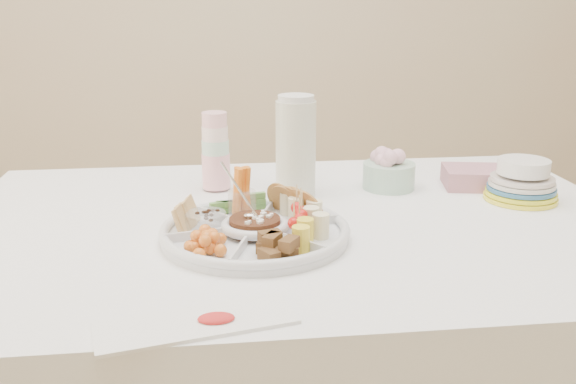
{
  "coord_description": "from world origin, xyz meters",
  "views": [
    {
      "loc": [
        -0.18,
        -1.33,
        1.24
      ],
      "look_at": [
        -0.02,
        -0.01,
        0.83
      ],
      "focal_mm": 40.0,
      "sensor_mm": 36.0,
      "label": 1
    }
  ],
  "objects": [
    {
      "name": "banana_tomato",
      "position": [
        0.02,
        -0.15,
        0.82
      ],
      "size": [
        0.13,
        0.13,
        0.09
      ],
      "primitive_type": null,
      "rotation": [
        0.0,
        0.0,
        0.2
      ],
      "color": "#FAF26D",
      "rests_on": "party_tray"
    },
    {
      "name": "carrot_cucumber",
      "position": [
        -0.13,
        0.02,
        0.82
      ],
      "size": [
        0.14,
        0.14,
        0.11
      ],
      "primitive_type": null,
      "rotation": [
        0.0,
        0.0,
        0.2
      ],
      "color": "orange",
      "rests_on": "party_tray"
    },
    {
      "name": "granola_chunks",
      "position": [
        -0.08,
        -0.23,
        0.79
      ],
      "size": [
        0.13,
        0.13,
        0.05
      ],
      "primitive_type": null,
      "rotation": [
        0.0,
        0.0,
        0.2
      ],
      "color": "#573A1A",
      "rests_on": "party_tray"
    },
    {
      "name": "party_tray",
      "position": [
        -0.1,
        -0.11,
        0.78
      ],
      "size": [
        0.45,
        0.45,
        0.04
      ],
      "primitive_type": "cylinder",
      "rotation": [
        0.0,
        0.0,
        0.2
      ],
      "color": "silver",
      "rests_on": "dining_table"
    },
    {
      "name": "cherries",
      "position": [
        -0.2,
        -0.19,
        0.79
      ],
      "size": [
        0.13,
        0.13,
        0.04
      ],
      "primitive_type": null,
      "rotation": [
        0.0,
        0.0,
        0.2
      ],
      "color": "orange",
      "rests_on": "party_tray"
    },
    {
      "name": "napkin_stack",
      "position": [
        0.49,
        0.2,
        0.78
      ],
      "size": [
        0.17,
        0.15,
        0.05
      ],
      "primitive_type": "cube",
      "rotation": [
        0.0,
        0.0,
        -0.19
      ],
      "color": "#B47684",
      "rests_on": "dining_table"
    },
    {
      "name": "cup_stack",
      "position": [
        -0.18,
        0.26,
        0.86
      ],
      "size": [
        0.09,
        0.09,
        0.2
      ],
      "primitive_type": "cylinder",
      "rotation": [
        0.0,
        0.0,
        -0.37
      ],
      "color": "silver",
      "rests_on": "dining_table"
    },
    {
      "name": "tortillas",
      "position": [
        -0.01,
        -0.02,
        0.8
      ],
      "size": [
        0.12,
        0.12,
        0.06
      ],
      "primitive_type": null,
      "rotation": [
        0.0,
        0.0,
        0.2
      ],
      "color": "#A47A2C",
      "rests_on": "party_tray"
    },
    {
      "name": "flower_bowl",
      "position": [
        0.26,
        0.21,
        0.81
      ],
      "size": [
        0.16,
        0.16,
        0.1
      ],
      "primitive_type": "cylinder",
      "rotation": [
        0.0,
        0.0,
        0.24
      ],
      "color": "#A3C0AB",
      "rests_on": "dining_table"
    },
    {
      "name": "plate_stack",
      "position": [
        0.56,
        0.08,
        0.81
      ],
      "size": [
        0.18,
        0.18,
        0.11
      ],
      "primitive_type": "cylinder",
      "rotation": [
        0.0,
        0.0,
        0.05
      ],
      "color": "gold",
      "rests_on": "dining_table"
    },
    {
      "name": "thermos",
      "position": [
        0.02,
        0.18,
        0.89
      ],
      "size": [
        0.12,
        0.12,
        0.25
      ],
      "primitive_type": "cylinder",
      "rotation": [
        0.0,
        0.0,
        -0.34
      ],
      "color": "beige",
      "rests_on": "dining_table"
    },
    {
      "name": "bean_dip",
      "position": [
        -0.1,
        -0.11,
        0.79
      ],
      "size": [
        0.12,
        0.12,
        0.04
      ],
      "primitive_type": "cylinder",
      "rotation": [
        0.0,
        0.0,
        0.2
      ],
      "color": "#3D2416",
      "rests_on": "party_tray"
    },
    {
      "name": "dining_table",
      "position": [
        0.0,
        0.0,
        0.38
      ],
      "size": [
        1.52,
        1.02,
        0.76
      ],
      "primitive_type": "cube",
      "color": "white",
      "rests_on": "floor"
    },
    {
      "name": "pita_raisins",
      "position": [
        -0.23,
        -0.07,
        0.8
      ],
      "size": [
        0.14,
        0.14,
        0.06
      ],
      "primitive_type": null,
      "rotation": [
        0.0,
        0.0,
        0.2
      ],
      "color": "tan",
      "rests_on": "party_tray"
    },
    {
      "name": "placemat",
      "position": [
        -0.22,
        -0.45,
        0.76
      ],
      "size": [
        0.32,
        0.16,
        0.01
      ],
      "primitive_type": "cube",
      "rotation": [
        0.0,
        0.0,
        0.22
      ],
      "color": "white",
      "rests_on": "dining_table"
    }
  ]
}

